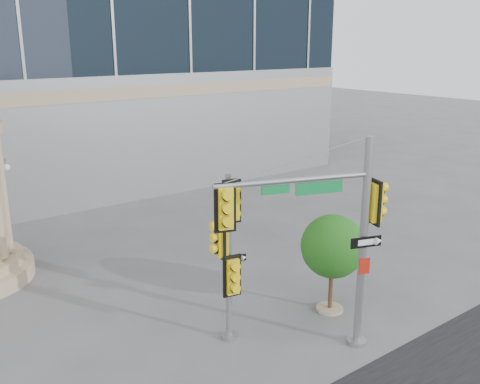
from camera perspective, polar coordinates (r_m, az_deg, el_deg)
ground at (r=14.50m, az=5.00°, el=-15.40°), size 120.00×120.00×0.00m
main_signal_pole at (r=12.76m, az=9.40°, el=-3.45°), size 4.02×1.70×5.39m
secondary_signal_pole at (r=13.26m, az=-1.24°, el=-5.91°), size 0.77×0.66×4.42m
street_tree at (r=15.30m, az=9.90°, el=-5.96°), size 1.84×1.80×2.87m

